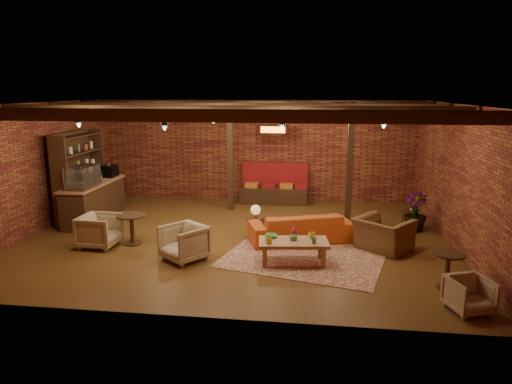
# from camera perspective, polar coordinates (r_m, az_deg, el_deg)

# --- Properties ---
(floor) EXTENTS (10.00, 10.00, 0.00)m
(floor) POSITION_cam_1_polar(r_m,az_deg,el_deg) (11.15, -2.52, -5.67)
(floor) COLOR #3A200E
(floor) RESTS_ON ground
(ceiling) EXTENTS (10.00, 8.00, 0.02)m
(ceiling) POSITION_cam_1_polar(r_m,az_deg,el_deg) (10.59, -2.69, 10.99)
(ceiling) COLOR black
(ceiling) RESTS_ON wall_back
(wall_back) EXTENTS (10.00, 0.02, 3.20)m
(wall_back) POSITION_cam_1_polar(r_m,az_deg,el_deg) (14.67, 0.09, 5.21)
(wall_back) COLOR maroon
(wall_back) RESTS_ON ground
(wall_front) EXTENTS (10.00, 0.02, 3.20)m
(wall_front) POSITION_cam_1_polar(r_m,az_deg,el_deg) (6.95, -8.30, -3.42)
(wall_front) COLOR maroon
(wall_front) RESTS_ON ground
(wall_left) EXTENTS (0.02, 8.00, 3.20)m
(wall_left) POSITION_cam_1_polar(r_m,az_deg,el_deg) (12.61, -25.62, 2.72)
(wall_left) COLOR maroon
(wall_left) RESTS_ON ground
(wall_right) EXTENTS (0.02, 8.00, 3.20)m
(wall_right) POSITION_cam_1_polar(r_m,az_deg,el_deg) (11.06, 23.85, 1.64)
(wall_right) COLOR maroon
(wall_right) RESTS_ON ground
(ceiling_beams) EXTENTS (9.80, 6.40, 0.22)m
(ceiling_beams) POSITION_cam_1_polar(r_m,az_deg,el_deg) (10.59, -2.69, 10.34)
(ceiling_beams) COLOR #301E10
(ceiling_beams) RESTS_ON ceiling
(ceiling_pipe) EXTENTS (9.60, 0.12, 0.12)m
(ceiling_pipe) POSITION_cam_1_polar(r_m,az_deg,el_deg) (12.18, -1.35, 9.58)
(ceiling_pipe) COLOR black
(ceiling_pipe) RESTS_ON ceiling
(post_left) EXTENTS (0.16, 0.16, 3.20)m
(post_left) POSITION_cam_1_polar(r_m,az_deg,el_deg) (13.39, -3.22, 4.47)
(post_left) COLOR #301E10
(post_left) RESTS_ON ground
(post_right) EXTENTS (0.16, 0.16, 3.20)m
(post_right) POSITION_cam_1_polar(r_m,az_deg,el_deg) (12.61, 11.67, 3.71)
(post_right) COLOR #301E10
(post_right) RESTS_ON ground
(service_counter) EXTENTS (0.80, 2.50, 1.60)m
(service_counter) POSITION_cam_1_polar(r_m,az_deg,el_deg) (13.16, -19.66, 0.05)
(service_counter) COLOR #301E10
(service_counter) RESTS_ON ground
(plant_counter) EXTENTS (0.35, 0.39, 0.30)m
(plant_counter) POSITION_cam_1_polar(r_m,az_deg,el_deg) (13.21, -19.02, 2.00)
(plant_counter) COLOR #337F33
(plant_counter) RESTS_ON service_counter
(shelving_hutch) EXTENTS (0.52, 2.00, 2.40)m
(shelving_hutch) POSITION_cam_1_polar(r_m,az_deg,el_deg) (13.35, -21.13, 1.87)
(shelving_hutch) COLOR #301E10
(shelving_hutch) RESTS_ON ground
(banquette) EXTENTS (2.10, 0.70, 1.00)m
(banquette) POSITION_cam_1_polar(r_m,az_deg,el_deg) (14.35, 2.24, 0.57)
(banquette) COLOR maroon
(banquette) RESTS_ON ground
(service_sign) EXTENTS (0.86, 0.06, 0.30)m
(service_sign) POSITION_cam_1_polar(r_m,az_deg,el_deg) (13.63, 2.14, 7.80)
(service_sign) COLOR orange
(service_sign) RESTS_ON ceiling
(ceiling_spotlights) EXTENTS (6.40, 4.40, 0.28)m
(ceiling_spotlights) POSITION_cam_1_polar(r_m,az_deg,el_deg) (10.60, -2.68, 9.15)
(ceiling_spotlights) COLOR black
(ceiling_spotlights) RESTS_ON ceiling
(rug) EXTENTS (3.79, 3.24, 0.01)m
(rug) POSITION_cam_1_polar(r_m,az_deg,el_deg) (9.91, 6.01, -8.10)
(rug) COLOR maroon
(rug) RESTS_ON floor
(sofa) EXTENTS (2.54, 1.66, 0.69)m
(sofa) POSITION_cam_1_polar(r_m,az_deg,el_deg) (10.81, 5.55, -4.40)
(sofa) COLOR #BB4B19
(sofa) RESTS_ON floor
(coffee_table) EXTENTS (1.49, 0.86, 0.74)m
(coffee_table) POSITION_cam_1_polar(r_m,az_deg,el_deg) (9.45, 4.61, -6.40)
(coffee_table) COLOR #A6724D
(coffee_table) RESTS_ON floor
(side_table_lamp) EXTENTS (0.42, 0.42, 0.77)m
(side_table_lamp) POSITION_cam_1_polar(r_m,az_deg,el_deg) (11.13, -0.05, -2.54)
(side_table_lamp) COLOR #301E10
(side_table_lamp) RESTS_ON floor
(round_table_left) EXTENTS (0.68, 0.68, 0.71)m
(round_table_left) POSITION_cam_1_polar(r_m,az_deg,el_deg) (10.91, -15.28, -3.92)
(round_table_left) COLOR #301E10
(round_table_left) RESTS_ON floor
(armchair_a) EXTENTS (0.79, 0.83, 0.83)m
(armchair_a) POSITION_cam_1_polar(r_m,az_deg,el_deg) (10.97, -18.99, -4.42)
(armchair_a) COLOR beige
(armchair_a) RESTS_ON floor
(armchair_b) EXTENTS (1.10, 1.09, 0.83)m
(armchair_b) POSITION_cam_1_polar(r_m,az_deg,el_deg) (9.71, -9.00, -6.08)
(armchair_b) COLOR beige
(armchair_b) RESTS_ON floor
(armchair_right) EXTENTS (1.32, 1.27, 0.98)m
(armchair_right) POSITION_cam_1_polar(r_m,az_deg,el_deg) (10.54, 15.65, -4.46)
(armchair_right) COLOR brown
(armchair_right) RESTS_ON floor
(side_table_book) EXTENTS (0.53, 0.53, 0.46)m
(side_table_book) POSITION_cam_1_polar(r_m,az_deg,el_deg) (12.55, 18.70, -2.30)
(side_table_book) COLOR #301E10
(side_table_book) RESTS_ON floor
(round_table_right) EXTENTS (0.57, 0.57, 0.67)m
(round_table_right) POSITION_cam_1_polar(r_m,az_deg,el_deg) (8.96, 22.86, -8.38)
(round_table_right) COLOR #301E10
(round_table_right) RESTS_ON floor
(armchair_far) EXTENTS (0.77, 0.75, 0.64)m
(armchair_far) POSITION_cam_1_polar(r_m,az_deg,el_deg) (8.25, 25.13, -11.38)
(armchair_far) COLOR beige
(armchair_far) RESTS_ON floor
(plant_tall) EXTENTS (1.88, 1.88, 2.97)m
(plant_tall) POSITION_cam_1_polar(r_m,az_deg,el_deg) (11.97, 19.61, 2.20)
(plant_tall) COLOR #4C7F4C
(plant_tall) RESTS_ON floor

